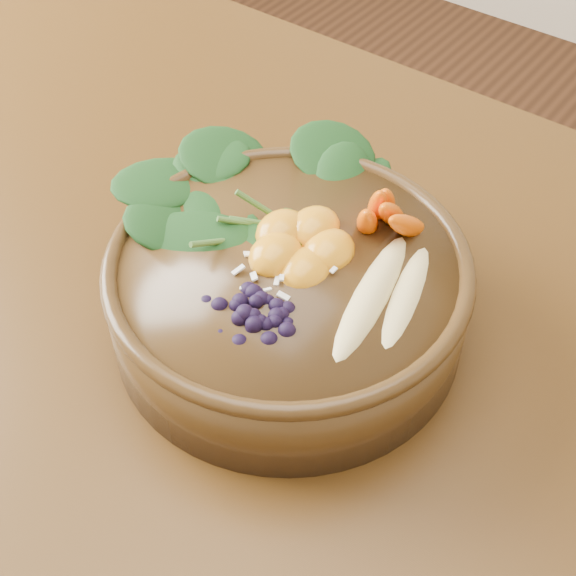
# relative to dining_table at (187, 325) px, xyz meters

# --- Properties ---
(dining_table) EXTENTS (1.60, 0.90, 0.75)m
(dining_table) POSITION_rel_dining_table_xyz_m (0.00, 0.00, 0.00)
(dining_table) COLOR #331C0C
(dining_table) RESTS_ON ground
(stoneware_bowl) EXTENTS (0.36, 0.36, 0.08)m
(stoneware_bowl) POSITION_rel_dining_table_xyz_m (0.14, -0.00, 0.14)
(stoneware_bowl) COLOR #3E2911
(stoneware_bowl) RESTS_ON dining_table
(kale_heap) EXTENTS (0.23, 0.21, 0.05)m
(kale_heap) POSITION_rel_dining_table_xyz_m (0.08, 0.06, 0.20)
(kale_heap) COLOR #174016
(kale_heap) RESTS_ON stoneware_bowl
(carrot_cluster) EXTENTS (0.07, 0.07, 0.09)m
(carrot_cluster) POSITION_rel_dining_table_xyz_m (0.18, 0.09, 0.22)
(carrot_cluster) COLOR #F96100
(carrot_cluster) RESTS_ON stoneware_bowl
(banana_halves) EXTENTS (0.09, 0.18, 0.03)m
(banana_halves) POSITION_rel_dining_table_xyz_m (0.23, 0.02, 0.19)
(banana_halves) COLOR #E0CC84
(banana_halves) RESTS_ON stoneware_bowl
(mandarin_cluster) EXTENTS (0.11, 0.11, 0.03)m
(mandarin_cluster) POSITION_rel_dining_table_xyz_m (0.14, 0.02, 0.19)
(mandarin_cluster) COLOR orange
(mandarin_cluster) RESTS_ON stoneware_bowl
(blueberry_pile) EXTENTS (0.16, 0.13, 0.04)m
(blueberry_pile) POSITION_rel_dining_table_xyz_m (0.15, -0.06, 0.20)
(blueberry_pile) COLOR black
(blueberry_pile) RESTS_ON stoneware_bowl
(coconut_flakes) EXTENTS (0.11, 0.09, 0.01)m
(coconut_flakes) POSITION_rel_dining_table_xyz_m (0.14, -0.02, 0.18)
(coconut_flakes) COLOR white
(coconut_flakes) RESTS_ON stoneware_bowl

